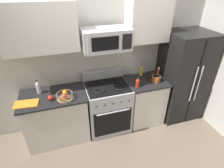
{
  "coord_description": "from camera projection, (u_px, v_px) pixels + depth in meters",
  "views": [
    {
      "loc": [
        -0.7,
        -1.89,
        2.54
      ],
      "look_at": [
        0.04,
        0.5,
        1.03
      ],
      "focal_mm": 28.52,
      "sensor_mm": 36.0,
      "label": 1
    }
  ],
  "objects": [
    {
      "name": "counter_right",
      "position": [
        144.0,
        100.0,
        3.5
      ],
      "size": [
        0.71,
        0.64,
        0.91
      ],
      "color": "silver",
      "rests_on": "ground"
    },
    {
      "name": "utensil_crock",
      "position": [
        156.0,
        78.0,
        3.2
      ],
      "size": [
        0.16,
        0.16,
        0.3
      ],
      "color": "#D1662D",
      "rests_on": "counter_right"
    },
    {
      "name": "upper_cabinets_right",
      "position": [
        148.0,
        20.0,
        2.88
      ],
      "size": [
        0.7,
        0.34,
        0.69
      ],
      "color": "silver"
    },
    {
      "name": "fruit_basket",
      "position": [
        65.0,
        96.0,
        2.76
      ],
      "size": [
        0.26,
        0.26,
        0.11
      ],
      "color": "brown",
      "rests_on": "counter_left"
    },
    {
      "name": "apple_loose",
      "position": [
        50.0,
        98.0,
        2.72
      ],
      "size": [
        0.08,
        0.08,
        0.08
      ],
      "primitive_type": "sphere",
      "color": "red",
      "rests_on": "counter_left"
    },
    {
      "name": "bottle_vinegar",
      "position": [
        38.0,
        87.0,
        2.86
      ],
      "size": [
        0.06,
        0.06,
        0.24
      ],
      "color": "silver",
      "rests_on": "counter_left"
    },
    {
      "name": "ground_plane",
      "position": [
        118.0,
        150.0,
        3.04
      ],
      "size": [
        16.0,
        16.0,
        0.0
      ],
      "primitive_type": "plane",
      "color": "#6B5B4C"
    },
    {
      "name": "microwave",
      "position": [
        106.0,
        39.0,
        2.68
      ],
      "size": [
        0.72,
        0.44,
        0.32
      ],
      "color": "#B2B5BA"
    },
    {
      "name": "range_oven",
      "position": [
        108.0,
        107.0,
        3.31
      ],
      "size": [
        0.76,
        0.68,
        1.09
      ],
      "color": "#B2B5BA",
      "rests_on": "ground"
    },
    {
      "name": "refrigerator",
      "position": [
        182.0,
        77.0,
        3.47
      ],
      "size": [
        0.8,
        0.75,
        1.74
      ],
      "color": "black",
      "rests_on": "ground"
    },
    {
      "name": "wall_back",
      "position": [
        101.0,
        57.0,
        3.2
      ],
      "size": [
        8.0,
        0.1,
        2.6
      ],
      "primitive_type": "cube",
      "color": "beige",
      "rests_on": "ground"
    },
    {
      "name": "bottle_hot_sauce",
      "position": [
        138.0,
        83.0,
        3.03
      ],
      "size": [
        0.07,
        0.07,
        0.18
      ],
      "color": "red",
      "rests_on": "counter_right"
    },
    {
      "name": "cutting_board",
      "position": [
        26.0,
        104.0,
        2.65
      ],
      "size": [
        0.36,
        0.24,
        0.02
      ],
      "primitive_type": "cube",
      "rotation": [
        0.0,
        0.0,
        -0.09
      ],
      "color": "orange",
      "rests_on": "counter_left"
    },
    {
      "name": "counter_left",
      "position": [
        57.0,
        117.0,
        3.08
      ],
      "size": [
        1.05,
        0.64,
        0.91
      ],
      "color": "silver",
      "rests_on": "ground"
    },
    {
      "name": "upper_cabinets_left",
      "position": [
        39.0,
        28.0,
        2.45
      ],
      "size": [
        1.04,
        0.34,
        0.69
      ],
      "color": "silver"
    },
    {
      "name": "bottle_oil",
      "position": [
        141.0,
        71.0,
        3.37
      ],
      "size": [
        0.06,
        0.06,
        0.23
      ],
      "color": "gold",
      "rests_on": "counter_right"
    }
  ]
}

